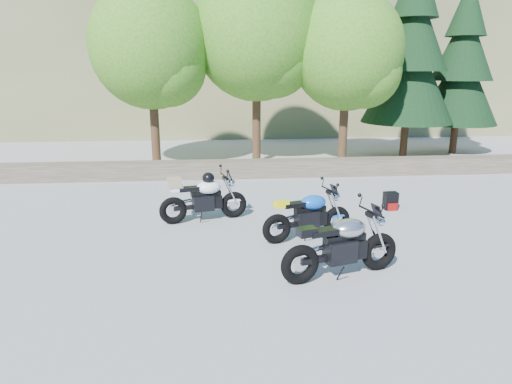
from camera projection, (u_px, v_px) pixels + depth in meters
ground at (250, 247)px, 8.19m from camera, size 90.00×90.00×0.00m
stone_wall at (236, 169)px, 13.41m from camera, size 22.00×0.55×0.50m
hillside at (262, 7)px, 33.42m from camera, size 80.00×30.00×15.00m
tree_decid_left at (154, 51)px, 13.90m from camera, size 3.67×3.67×5.62m
tree_decid_mid at (260, 38)px, 14.46m from camera, size 4.08×4.08×6.24m
tree_decid_right at (351, 56)px, 14.26m from camera, size 3.54×3.54×5.41m
conifer_near at (411, 51)px, 15.64m from camera, size 3.17×3.17×7.06m
conifer_far at (462, 64)px, 16.52m from camera, size 2.82×2.82×6.27m
silver_bike at (342, 247)px, 6.91m from camera, size 1.96×0.79×1.00m
white_bike at (203, 197)px, 9.48m from camera, size 1.84×0.70×1.03m
blue_bike at (308, 216)px, 8.48m from camera, size 1.79×0.75×0.92m
backpack at (391, 201)px, 10.34m from camera, size 0.31×0.28×0.40m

